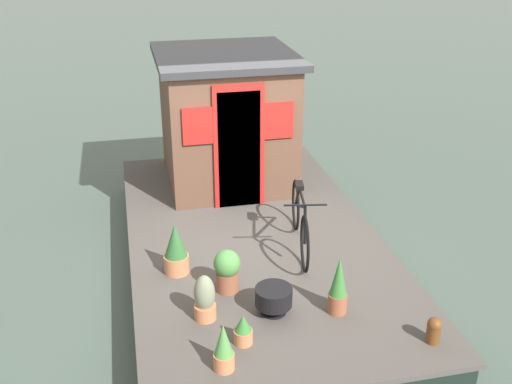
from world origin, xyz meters
TOP-DOWN VIEW (x-y plane):
  - ground_plane at (0.00, 0.00)m, footprint 60.00×60.00m
  - houseboat_deck at (0.00, 0.00)m, footprint 6.00×3.24m
  - houseboat_cabin at (1.89, 0.00)m, footprint 2.18×2.05m
  - bicycle at (-0.47, -0.50)m, footprint 1.71×0.50m
  - potted_plant_rosemary at (-2.18, 0.57)m, footprint 0.19×0.19m
  - potted_plant_mint at (-2.51, 0.82)m, footprint 0.20×0.20m
  - potted_plant_thyme at (-0.72, 1.08)m, footprint 0.30×0.30m
  - potted_plant_succulent at (-1.89, -0.51)m, footprint 0.21×0.21m
  - potted_plant_ivy at (-1.70, 0.88)m, footprint 0.23×0.23m
  - potted_plant_fern at (-1.23, 0.56)m, footprint 0.30×0.30m
  - charcoal_grill at (-1.75, 0.15)m, footprint 0.40×0.40m
  - mooring_bollard at (-2.57, -1.27)m, footprint 0.15×0.15m

SIDE VIEW (x-z plane):
  - ground_plane at x=0.00m, z-range 0.00..0.00m
  - houseboat_deck at x=0.00m, z-range 0.00..0.48m
  - mooring_bollard at x=-2.57m, z-range 0.49..0.77m
  - potted_plant_rosemary at x=-2.18m, z-range 0.47..0.80m
  - charcoal_grill at x=-1.75m, z-range 0.52..0.82m
  - potted_plant_mint at x=-2.51m, z-range 0.47..0.97m
  - potted_plant_ivy at x=-1.70m, z-range 0.46..0.98m
  - potted_plant_fern at x=-1.23m, z-range 0.50..1.00m
  - potted_plant_thyme at x=-0.72m, z-range 0.47..1.10m
  - potted_plant_succulent at x=-1.89m, z-range 0.47..1.13m
  - bicycle at x=-0.47m, z-range 0.45..1.27m
  - houseboat_cabin at x=1.89m, z-range 0.49..2.50m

